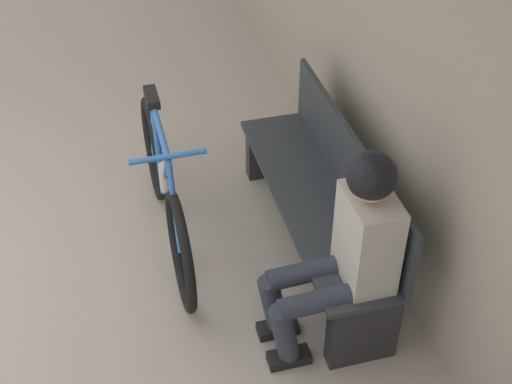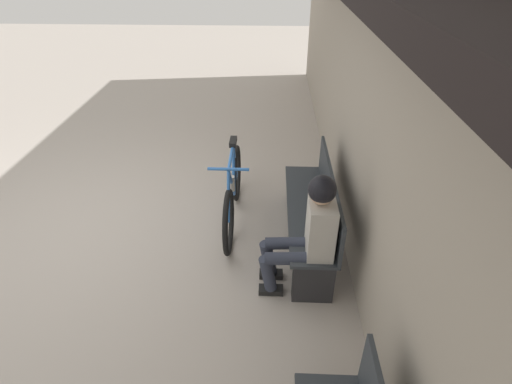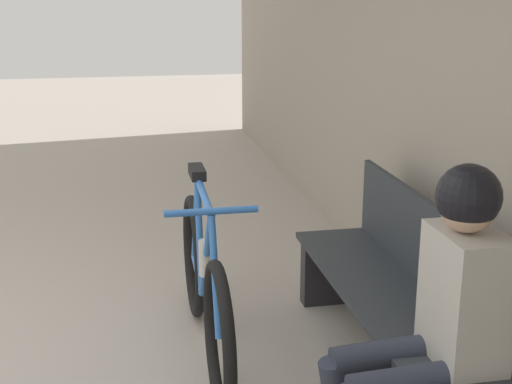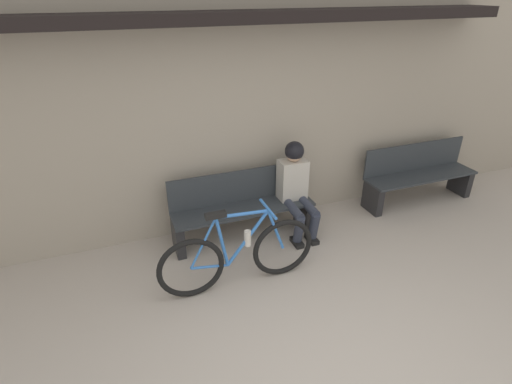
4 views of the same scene
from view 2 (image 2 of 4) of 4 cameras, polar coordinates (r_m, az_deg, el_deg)
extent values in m
plane|color=#ADA399|center=(4.72, -22.08, -5.25)|extent=(24.00, 24.00, 0.00)
cube|color=#9E9384|center=(3.64, 16.15, 13.56)|extent=(12.00, 0.12, 3.20)
cube|color=#2D3338|center=(4.05, 7.47, -2.45)|extent=(1.71, 0.42, 0.03)
cube|color=#2D3338|center=(3.95, 10.51, 0.06)|extent=(1.71, 0.03, 0.40)
cube|color=#232326|center=(4.83, 6.64, 1.00)|extent=(0.10, 0.36, 0.39)
cube|color=#232326|center=(3.57, 8.14, -12.69)|extent=(0.10, 0.36, 0.39)
torus|color=black|center=(4.78, -2.79, 2.73)|extent=(0.67, 0.05, 0.67)
torus|color=black|center=(3.97, -3.95, -4.33)|extent=(0.67, 0.05, 0.67)
cylinder|color=blue|center=(4.07, -3.60, 5.06)|extent=(0.53, 0.03, 0.07)
cylinder|color=blue|center=(4.17, -3.53, 1.23)|extent=(0.46, 0.03, 0.57)
cylinder|color=blue|center=(4.39, -3.22, 3.21)|extent=(0.13, 0.03, 0.58)
cylinder|color=blue|center=(4.63, -2.97, 1.26)|extent=(0.38, 0.03, 0.09)
cylinder|color=blue|center=(4.53, -3.02, 4.70)|extent=(0.29, 0.02, 0.53)
cylinder|color=blue|center=(3.90, -3.95, -0.71)|extent=(0.20, 0.03, 0.49)
cube|color=black|center=(4.28, -3.29, 7.19)|extent=(0.20, 0.07, 0.05)
cylinder|color=blue|center=(3.84, -3.97, 3.28)|extent=(0.03, 0.40, 0.03)
cylinder|color=beige|center=(4.17, -3.53, 1.23)|extent=(0.07, 0.07, 0.17)
cylinder|color=#2D3342|center=(3.60, 4.71, -7.31)|extent=(0.11, 0.43, 0.13)
cylinder|color=#2D3342|center=(3.71, 1.77, -9.42)|extent=(0.11, 0.17, 0.36)
cube|color=black|center=(3.85, 2.17, -11.64)|extent=(0.10, 0.22, 0.06)
cylinder|color=#2D3342|center=(3.45, 4.81, -9.45)|extent=(0.11, 0.43, 0.13)
cylinder|color=#2D3342|center=(3.57, 1.72, -11.57)|extent=(0.11, 0.17, 0.36)
cube|color=black|center=(3.71, 2.14, -13.80)|extent=(0.10, 0.22, 0.06)
cube|color=#B7B2A8|center=(3.38, 9.22, -5.08)|extent=(0.34, 0.22, 0.50)
sphere|color=tan|center=(3.18, 9.41, -0.08)|extent=(0.20, 0.20, 0.20)
sphere|color=black|center=(3.16, 9.46, 0.37)|extent=(0.23, 0.23, 0.23)
camera|label=1|loc=(0.86, -73.02, 30.58)|focal=50.00mm
camera|label=3|loc=(1.33, -38.00, -24.29)|focal=50.00mm
camera|label=4|loc=(5.81, -39.86, 26.83)|focal=28.00mm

